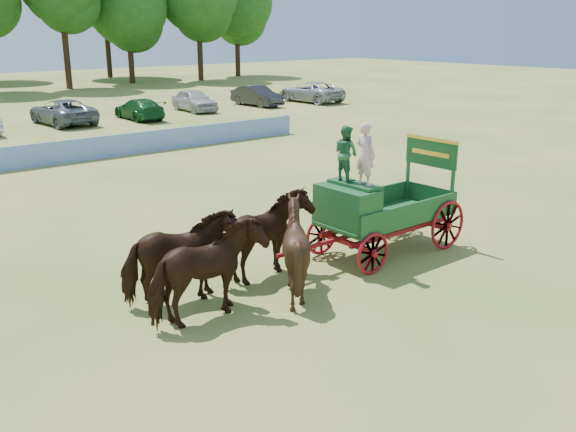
{
  "coord_description": "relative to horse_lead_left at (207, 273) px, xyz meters",
  "views": [
    {
      "loc": [
        -11.61,
        -10.53,
        6.01
      ],
      "look_at": [
        -1.53,
        1.69,
        1.3
      ],
      "focal_mm": 40.0,
      "sensor_mm": 36.0,
      "label": 1
    }
  ],
  "objects": [
    {
      "name": "ground",
      "position": [
        5.0,
        -0.14,
        -1.07
      ],
      "size": [
        160.0,
        160.0,
        0.0
      ],
      "primitive_type": "plane",
      "color": "#A7934B",
      "rests_on": "ground"
    },
    {
      "name": "horse_lead_left",
      "position": [
        0.0,
        0.0,
        0.0
      ],
      "size": [
        2.59,
        1.26,
        2.15
      ],
      "primitive_type": "imported",
      "rotation": [
        0.0,
        0.0,
        1.61
      ],
      "color": "black",
      "rests_on": "ground"
    },
    {
      "name": "horse_lead_right",
      "position": [
        0.0,
        1.1,
        0.0
      ],
      "size": [
        2.74,
        1.7,
        2.15
      ],
      "primitive_type": "imported",
      "rotation": [
        0.0,
        0.0,
        1.34
      ],
      "color": "black",
      "rests_on": "ground"
    },
    {
      "name": "horse_wheel_left",
      "position": [
        2.4,
        -0.0,
        0.0
      ],
      "size": [
        2.24,
        2.07,
        2.15
      ],
      "primitive_type": "imported",
      "rotation": [
        0.0,
        0.0,
        1.76
      ],
      "color": "black",
      "rests_on": "ground"
    },
    {
      "name": "horse_wheel_right",
      "position": [
        2.4,
        1.1,
        0.0
      ],
      "size": [
        2.72,
        1.63,
        2.15
      ],
      "primitive_type": "imported",
      "rotation": [
        0.0,
        0.0,
        1.76
      ],
      "color": "black",
      "rests_on": "ground"
    },
    {
      "name": "farm_dray",
      "position": [
        5.37,
        0.56,
        0.52
      ],
      "size": [
        6.0,
        2.0,
        3.74
      ],
      "color": "maroon",
      "rests_on": "ground"
    },
    {
      "name": "sponsor_banner",
      "position": [
        4.0,
        17.86,
        -0.55
      ],
      "size": [
        26.0,
        0.08,
        1.05
      ],
      "primitive_type": "cube",
      "color": "blue",
      "rests_on": "ground"
    },
    {
      "name": "parked_cars",
      "position": [
        5.76,
        29.68,
        -0.31
      ],
      "size": [
        51.95,
        7.46,
        1.64
      ],
      "color": "silver",
      "rests_on": "ground"
    }
  ]
}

